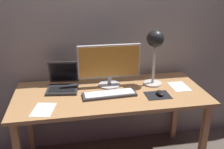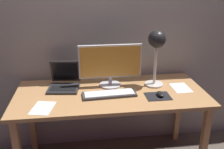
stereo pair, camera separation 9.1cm
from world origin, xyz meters
TOP-DOWN VIEW (x-y plane):
  - back_wall at (0.00, 0.40)m, footprint 4.80×0.06m
  - desk at (0.00, 0.00)m, footprint 1.60×0.70m
  - monitor at (0.01, 0.14)m, footprint 0.54×0.19m
  - keyboard_main at (-0.02, -0.06)m, footprint 0.45×0.16m
  - laptop at (-0.39, 0.16)m, footprint 0.29×0.30m
  - desk_lamp at (0.40, 0.10)m, footprint 0.16×0.16m
  - mousepad at (0.37, -0.13)m, footprint 0.20×0.16m
  - mouse at (0.39, -0.13)m, footprint 0.06×0.10m
  - paper_sheet_near_mouse at (0.62, 0.01)m, footprint 0.15×0.21m
  - paper_sheet_by_keyboard at (-0.54, -0.21)m, footprint 0.19×0.24m

SIDE VIEW (x-z plane):
  - desk at x=0.00m, z-range 0.29..1.03m
  - paper_sheet_near_mouse at x=0.62m, z-range 0.74..0.74m
  - paper_sheet_by_keyboard at x=-0.54m, z-range 0.74..0.74m
  - mousepad at x=0.37m, z-range 0.74..0.74m
  - keyboard_main at x=-0.02m, z-range 0.74..0.76m
  - mouse at x=0.39m, z-range 0.74..0.78m
  - laptop at x=-0.39m, z-range 0.69..0.92m
  - monitor at x=0.01m, z-range 0.76..1.14m
  - desk_lamp at x=0.40m, z-range 0.86..1.36m
  - back_wall at x=0.00m, z-range 0.00..2.60m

